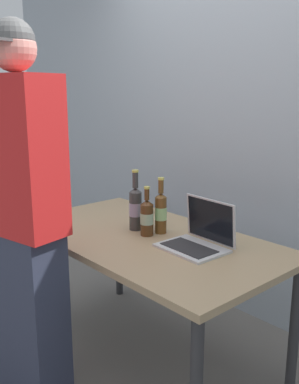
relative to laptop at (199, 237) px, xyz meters
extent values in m
plane|color=slate|center=(-0.31, -0.08, -0.78)|extent=(8.00, 8.00, 0.00)
cube|color=#9E8460|center=(-0.31, -0.08, -0.07)|extent=(1.55, 0.84, 0.03)
cylinder|color=#2D2D30|center=(-1.03, -0.45, -0.43)|extent=(0.05, 0.05, 0.69)
cylinder|color=#2D2D30|center=(-1.03, 0.28, -0.43)|extent=(0.05, 0.05, 0.69)
cylinder|color=#2D2D30|center=(0.40, 0.28, -0.43)|extent=(0.05, 0.05, 0.69)
cube|color=#B7BABC|center=(0.00, -0.05, -0.05)|extent=(0.33, 0.25, 0.01)
cube|color=#232326|center=(0.00, -0.07, -0.04)|extent=(0.28, 0.15, 0.00)
cube|color=#B7BABC|center=(0.00, 0.08, 0.07)|extent=(0.32, 0.04, 0.23)
cube|color=black|center=(0.00, 0.08, 0.07)|extent=(0.30, 0.03, 0.21)
cylinder|color=#333333|center=(-0.43, -0.05, 0.06)|extent=(0.07, 0.07, 0.22)
cone|color=#333333|center=(-0.43, -0.05, 0.18)|extent=(0.07, 0.07, 0.02)
cylinder|color=#333333|center=(-0.43, -0.05, 0.23)|extent=(0.03, 0.03, 0.09)
cylinder|color=#BFB74C|center=(-0.43, -0.05, 0.28)|extent=(0.04, 0.04, 0.01)
cylinder|color=gray|center=(-0.43, -0.05, 0.07)|extent=(0.07, 0.07, 0.08)
cylinder|color=#472B14|center=(-0.31, -0.07, 0.03)|extent=(0.07, 0.07, 0.17)
cone|color=#472B14|center=(-0.31, -0.07, 0.13)|extent=(0.07, 0.07, 0.02)
cylinder|color=#472B14|center=(-0.31, -0.07, 0.18)|extent=(0.03, 0.03, 0.06)
cylinder|color=#BFB74C|center=(-0.31, -0.07, 0.21)|extent=(0.03, 0.03, 0.01)
cylinder|color=#90A786|center=(-0.31, -0.07, 0.04)|extent=(0.07, 0.07, 0.06)
cylinder|color=brown|center=(-0.29, 0.01, 0.05)|extent=(0.06, 0.06, 0.20)
cone|color=brown|center=(-0.29, 0.01, 0.16)|extent=(0.06, 0.06, 0.02)
cylinder|color=brown|center=(-0.29, 0.01, 0.21)|extent=(0.03, 0.03, 0.07)
cylinder|color=#BFB74C|center=(-0.29, 0.01, 0.25)|extent=(0.03, 0.03, 0.01)
cylinder|color=#98C179|center=(-0.29, 0.01, 0.06)|extent=(0.07, 0.07, 0.07)
cube|color=#2D3347|center=(-0.41, -0.72, -0.35)|extent=(0.36, 0.27, 0.86)
cube|color=red|center=(-0.41, -0.72, 0.43)|extent=(0.42, 0.29, 0.70)
sphere|color=tan|center=(-0.41, -0.72, 0.88)|extent=(0.19, 0.19, 0.19)
sphere|color=#4C4C4C|center=(-0.41, -0.72, 0.92)|extent=(0.18, 0.18, 0.18)
cube|color=#99A3AD|center=(-0.31, 0.80, 0.52)|extent=(6.00, 0.10, 2.60)
camera|label=1|loc=(1.37, -1.54, 0.71)|focal=40.19mm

